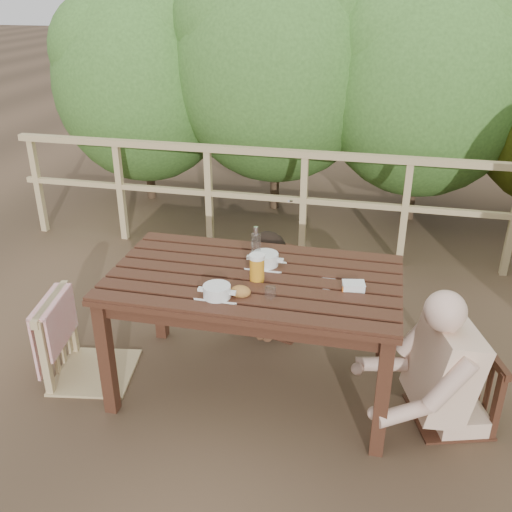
% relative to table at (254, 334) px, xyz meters
% --- Properties ---
extents(ground, '(60.00, 60.00, 0.00)m').
position_rel_table_xyz_m(ground, '(0.00, 0.00, -0.39)').
color(ground, brown).
rests_on(ground, ground).
extents(table, '(1.69, 0.95, 0.78)m').
position_rel_table_xyz_m(table, '(0.00, 0.00, 0.00)').
color(table, '#341B11').
rests_on(table, ground).
extents(chair_left, '(0.60, 0.60, 1.04)m').
position_rel_table_xyz_m(chair_left, '(-1.05, -0.11, 0.13)').
color(chair_left, tan).
rests_on(chair_left, ground).
extents(chair_far, '(0.64, 0.64, 1.02)m').
position_rel_table_xyz_m(chair_far, '(-0.01, 0.81, 0.12)').
color(chair_far, '#341B11').
rests_on(chair_far, ground).
extents(chair_right, '(0.54, 0.54, 0.87)m').
position_rel_table_xyz_m(chair_right, '(1.19, -0.03, 0.04)').
color(chair_right, '#341B11').
rests_on(chair_right, ground).
extents(woman, '(0.64, 0.70, 1.18)m').
position_rel_table_xyz_m(woman, '(-0.01, 0.83, 0.20)').
color(woman, black).
rests_on(woman, ground).
extents(diner_right, '(0.84, 0.75, 1.41)m').
position_rel_table_xyz_m(diner_right, '(1.22, -0.03, 0.32)').
color(diner_right, beige).
rests_on(diner_right, ground).
extents(railing, '(5.60, 0.10, 1.01)m').
position_rel_table_xyz_m(railing, '(0.00, 2.00, 0.11)').
color(railing, tan).
rests_on(railing, ground).
extents(hedge_row, '(6.60, 1.60, 3.80)m').
position_rel_table_xyz_m(hedge_row, '(0.40, 3.20, 1.51)').
color(hedge_row, '#375F24').
rests_on(hedge_row, ground).
extents(soup_near, '(0.25, 0.25, 0.08)m').
position_rel_table_xyz_m(soup_near, '(-0.14, -0.29, 0.43)').
color(soup_near, silver).
rests_on(soup_near, table).
extents(soup_far, '(0.27, 0.27, 0.09)m').
position_rel_table_xyz_m(soup_far, '(0.03, 0.15, 0.44)').
color(soup_far, white).
rests_on(soup_far, table).
extents(bread_roll, '(0.11, 0.09, 0.07)m').
position_rel_table_xyz_m(bread_roll, '(-0.02, -0.24, 0.43)').
color(bread_roll, '#9E6124').
rests_on(bread_roll, table).
extents(beer_glass, '(0.09, 0.09, 0.17)m').
position_rel_table_xyz_m(beer_glass, '(0.03, -0.04, 0.48)').
color(beer_glass, orange).
rests_on(beer_glass, table).
extents(bottle, '(0.06, 0.06, 0.25)m').
position_rel_table_xyz_m(bottle, '(-0.03, 0.17, 0.52)').
color(bottle, white).
rests_on(bottle, table).
extents(tumbler, '(0.06, 0.06, 0.07)m').
position_rel_table_xyz_m(tumbler, '(0.14, -0.23, 0.43)').
color(tumbler, white).
rests_on(tumbler, table).
extents(butter_tub, '(0.14, 0.11, 0.05)m').
position_rel_table_xyz_m(butter_tub, '(0.58, -0.03, 0.42)').
color(butter_tub, white).
rests_on(butter_tub, table).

